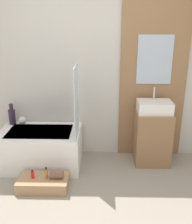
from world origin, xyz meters
The scene contains 12 objects.
wall_tiled_back centered at (0.00, 1.58, 1.30)m, with size 4.20×0.06×2.60m, color beige.
wall_wood_accent centered at (0.87, 1.53, 1.31)m, with size 0.93×0.04×2.60m.
bathtub centered at (-0.69, 1.17, 0.26)m, with size 1.11×0.72×0.51m.
glass_shower_screen centered at (-0.17, 1.07, 0.97)m, with size 0.01×0.48×0.91m, color silver.
wooden_step_bench centered at (-0.55, 0.61, 0.07)m, with size 0.61×0.34×0.14m, color #A87F56.
vanity_cabinet centered at (0.87, 1.29, 0.38)m, with size 0.48×0.43×0.75m, color #8E6642.
sink centered at (0.87, 1.29, 0.83)m, with size 0.46×0.32×0.33m.
vase_tall_dark centered at (-1.15, 1.43, 0.63)m, with size 0.10×0.10×0.30m.
vase_round_light centered at (-1.00, 1.42, 0.57)m, with size 0.12×0.12×0.12m, color silver.
bottle_soap_primary centered at (-0.67, 0.61, 0.19)m, with size 0.04×0.04×0.11m.
bottle_soap_secondary centered at (-0.51, 0.61, 0.21)m, with size 0.04×0.04×0.15m.
towel_roll centered at (-0.39, 0.61, 0.19)m, with size 0.09×0.09×0.16m, color brown.
Camera 1 is at (0.15, -2.10, 1.95)m, focal length 42.00 mm.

